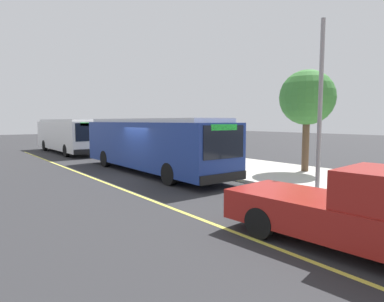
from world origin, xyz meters
TOP-DOWN VIEW (x-y plane):
  - ground_plane at (0.00, 0.00)m, footprint 120.00×120.00m
  - sidewalk_curb at (0.00, 6.00)m, footprint 44.00×6.40m
  - lane_stripe_center at (0.00, -2.20)m, footprint 36.00×0.14m
  - transit_bus_main at (-0.74, 1.01)m, footprint 11.88×2.66m
  - transit_bus_second at (-14.76, 0.76)m, footprint 11.02×2.63m
  - pickup_truck at (11.37, -0.95)m, footprint 5.56×2.47m
  - bus_shelter at (-0.98, 5.59)m, footprint 2.90×1.60m
  - waiting_bench at (-0.97, 5.61)m, footprint 1.60×0.48m
  - route_sign_post at (2.28, 3.60)m, footprint 0.44×0.08m
  - pedestrian_commuter at (-2.60, 4.78)m, footprint 0.24×0.40m
  - street_tree_near_shelter at (4.75, 7.27)m, footprint 2.88×2.88m
  - utility_pole at (7.93, 3.23)m, footprint 0.16×0.16m

SIDE VIEW (x-z plane):
  - ground_plane at x=0.00m, z-range 0.00..0.00m
  - lane_stripe_center at x=0.00m, z-range 0.00..0.01m
  - sidewalk_curb at x=0.00m, z-range 0.00..0.15m
  - waiting_bench at x=-0.97m, z-range 0.16..1.11m
  - pickup_truck at x=11.37m, z-range -0.07..1.78m
  - pedestrian_commuter at x=-2.60m, z-range 0.27..1.96m
  - transit_bus_second at x=-14.76m, z-range 0.14..3.09m
  - transit_bus_main at x=-0.74m, z-range 0.14..3.09m
  - bus_shelter at x=-0.98m, z-range 0.68..3.16m
  - route_sign_post at x=2.28m, z-range 0.56..3.36m
  - utility_pole at x=7.93m, z-range 0.15..6.55m
  - street_tree_near_shelter at x=4.75m, z-range 1.34..6.68m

